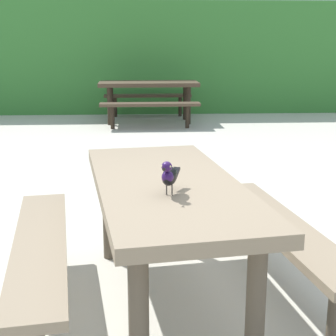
% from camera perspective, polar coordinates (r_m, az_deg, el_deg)
% --- Properties ---
extents(ground_plane, '(60.00, 60.00, 0.00)m').
position_cam_1_polar(ground_plane, '(3.00, 4.54, -15.80)').
color(ground_plane, beige).
extents(hedge_wall, '(28.00, 2.00, 2.24)m').
position_cam_1_polar(hedge_wall, '(11.46, -1.29, 12.26)').
color(hedge_wall, '#387A33').
rests_on(hedge_wall, ground).
extents(picnic_table_foreground, '(1.91, 1.94, 0.74)m').
position_cam_1_polar(picnic_table_foreground, '(2.88, -0.13, -4.90)').
color(picnic_table_foreground, '#84725B').
rests_on(picnic_table_foreground, ground).
extents(bird_grackle, '(0.12, 0.28, 0.18)m').
position_cam_1_polar(bird_grackle, '(2.52, 0.13, -0.82)').
color(bird_grackle, black).
rests_on(bird_grackle, picnic_table_foreground).
extents(picnic_table_mid_left, '(1.81, 1.70, 0.74)m').
position_cam_1_polar(picnic_table_mid_left, '(9.47, -2.16, 8.45)').
color(picnic_table_mid_left, '#473828').
rests_on(picnic_table_mid_left, ground).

